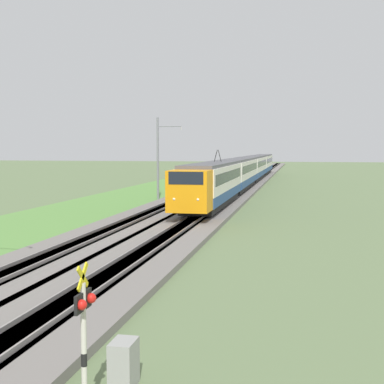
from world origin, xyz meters
The scene contains 9 objects.
ballast_main centered at (50.00, 0.00, 0.15)m, with size 240.00×4.40×0.30m.
ballast_adjacent centered at (50.00, -4.02, 0.15)m, with size 240.00×4.40×0.30m.
track_main centered at (50.00, 0.00, 0.16)m, with size 240.00×1.57×0.45m.
track_adjacent centered at (50.00, -4.02, 0.16)m, with size 240.00×1.57×0.45m.
grass_verge centered at (50.00, 6.18, 0.06)m, with size 240.00×9.76×0.12m.
passenger_train centered at (64.14, -4.02, 2.39)m, with size 79.54×2.90×5.10m.
crossing_signal_far centered at (-0.35, -7.32, 1.86)m, with size 0.70×0.23×3.07m.
catenary_mast_mid centered at (42.13, 2.68, 4.29)m, with size 0.22×2.56×8.29m.
equipment_cabinet centered at (1.22, -7.55, 0.52)m, with size 0.73×0.51×1.04m.
Camera 1 is at (-9.60, -11.29, 5.23)m, focal length 50.00 mm.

